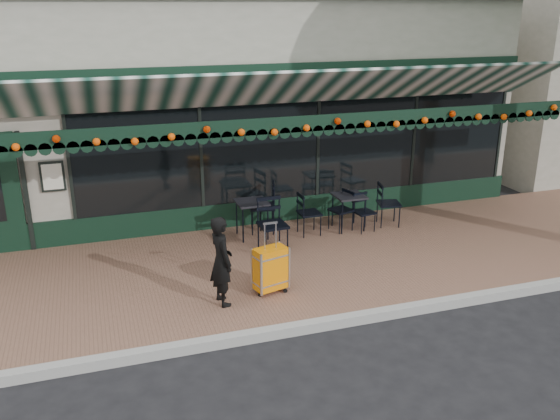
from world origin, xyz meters
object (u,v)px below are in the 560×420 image
object	(u,v)px
cafe_table_a	(349,198)
suitcase	(271,269)
chair_a_front	(364,213)
chair_b_front	(273,226)
woman	(221,261)
chair_b_right	(309,213)
chair_a_left	(341,211)
chair_b_left	(262,207)
cafe_table_b	(252,205)
chair_a_right	(389,204)

from	to	relation	value
cafe_table_a	suitcase	bearing A→B (deg)	-136.70
chair_a_front	chair_b_front	bearing A→B (deg)	-177.45
woman	chair_b_front	xyz separation A→B (m)	(1.30, 1.62, -0.19)
woman	chair_b_right	bearing A→B (deg)	-54.23
chair_a_left	chair_b_left	size ratio (longest dim) A/B	0.81
woman	chair_b_front	bearing A→B (deg)	-48.06
cafe_table_a	chair_b_left	bearing A→B (deg)	166.68
cafe_table_b	chair_b_left	distance (m)	0.38
suitcase	chair_a_right	distance (m)	3.79
cafe_table_b	chair_a_right	bearing A→B (deg)	-4.60
chair_a_front	cafe_table_b	bearing A→B (deg)	160.15
cafe_table_b	chair_a_front	bearing A→B (deg)	-9.80
suitcase	cafe_table_a	xyz separation A→B (m)	(2.29, 2.16, 0.25)
chair_b_right	chair_b_front	distance (m)	1.13
woman	chair_a_right	distance (m)	4.54
chair_a_left	chair_a_front	xyz separation A→B (m)	(0.41, -0.18, -0.03)
chair_a_front	chair_b_front	size ratio (longest dim) A/B	0.76
chair_a_front	chair_b_front	xyz separation A→B (m)	(-2.02, -0.45, 0.12)
chair_a_left	chair_b_front	world-z (taller)	chair_b_front
cafe_table_b	chair_a_left	bearing A→B (deg)	-6.27
chair_b_left	chair_b_right	distance (m)	0.93
chair_a_right	woman	bearing A→B (deg)	132.47
chair_b_left	chair_b_right	bearing A→B (deg)	76.70
chair_a_left	chair_a_right	distance (m)	1.04
cafe_table_b	chair_a_right	xyz separation A→B (m)	(2.80, -0.23, -0.20)
cafe_table_b	chair_b_right	bearing A→B (deg)	-10.66
cafe_table_a	chair_b_right	world-z (taller)	chair_b_right
woman	cafe_table_a	distance (m)	3.83
suitcase	cafe_table_b	size ratio (longest dim) A/B	1.60
suitcase	chair_a_front	size ratio (longest dim) A/B	1.51
cafe_table_a	chair_a_right	world-z (taller)	chair_a_right
chair_b_right	chair_b_front	world-z (taller)	chair_b_front
cafe_table_b	chair_a_right	size ratio (longest dim) A/B	0.81
cafe_table_b	chair_a_front	xyz separation A→B (m)	(2.18, -0.38, -0.27)
woman	chair_b_front	world-z (taller)	woman
woman	chair_b_right	distance (m)	3.18
cafe_table_a	chair_b_front	world-z (taller)	chair_b_front
suitcase	chair_a_front	bearing A→B (deg)	22.59
suitcase	cafe_table_b	xyz separation A→B (m)	(0.35, 2.33, 0.26)
suitcase	chair_a_left	bearing A→B (deg)	30.18
chair_b_left	chair_b_right	size ratio (longest dim) A/B	1.19
chair_b_left	chair_a_left	bearing A→B (deg)	88.71
woman	cafe_table_b	bearing A→B (deg)	-34.31
suitcase	cafe_table_a	world-z (taller)	suitcase
cafe_table_a	chair_b_left	distance (m)	1.72
cafe_table_b	chair_b_front	bearing A→B (deg)	-79.15
chair_a_front	chair_a_left	bearing A→B (deg)	146.15
chair_b_right	chair_b_left	bearing A→B (deg)	62.03
woman	chair_a_right	bearing A→B (deg)	-69.91
suitcase	cafe_table_b	world-z (taller)	suitcase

